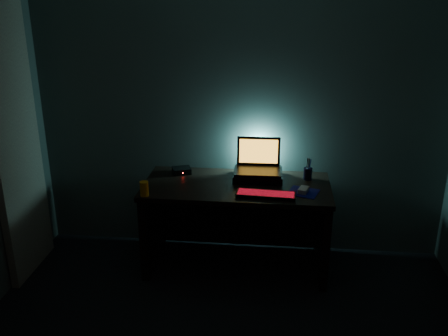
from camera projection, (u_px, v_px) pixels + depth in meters
The scene contains 11 objects.
room at pixel (209, 216), 2.33m from camera, with size 3.50×4.00×2.50m.
desk at pixel (237, 211), 4.15m from camera, with size 1.50×0.70×0.75m.
curtain at pixel (15, 137), 3.85m from camera, with size 0.06×0.65×2.30m, color #C0BA99.
riser at pixel (258, 175), 4.12m from camera, with size 0.40×0.30×0.06m, color black.
laptop at pixel (258, 163), 4.13m from camera, with size 0.39×0.29×0.26m.
keyboard at pixel (266, 195), 3.78m from camera, with size 0.46×0.17×0.03m.
mousepad at pixel (303, 192), 3.86m from camera, with size 0.22×0.20×0.00m, color navy.
mouse at pixel (303, 190), 3.85m from camera, with size 0.07×0.11×0.03m, color gray.
pen_cup at pixel (308, 174), 4.10m from camera, with size 0.07×0.07×0.10m, color black.
juice_glass at pixel (144, 189), 3.78m from camera, with size 0.07×0.07×0.11m, color orange.
router at pixel (182, 171), 4.23m from camera, with size 0.18×0.17×0.05m.
Camera 1 is at (0.29, -2.08, 2.27)m, focal length 40.00 mm.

